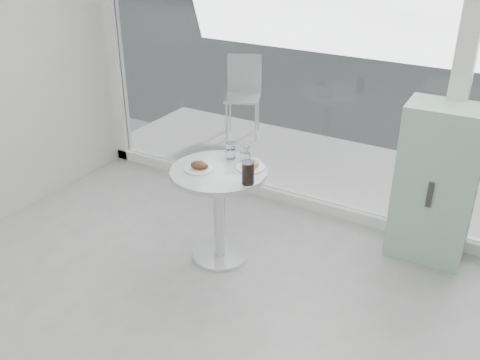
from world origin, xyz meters
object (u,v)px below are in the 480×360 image
Objects in this scene: plate_fritter at (199,167)px; water_tumbler_b at (245,154)px; patio_chair at (244,90)px; plate_donut at (251,166)px; main_table at (219,196)px; mint_cabinet at (436,184)px; cola_glass at (248,173)px; water_tumbler_a at (230,151)px.

plate_fritter is 0.38m from water_tumbler_b.
patio_chair is at bearing 112.64° from plate_fritter.
plate_donut is 1.74× the size of water_tumbler_b.
main_table is 0.62× the size of mint_cabinet.
plate_fritter is at bearing -145.25° from plate_donut.
cola_glass reaches higher than water_tumbler_b.
main_table is 0.82× the size of patio_chair.
patio_chair is 2.35m from water_tumbler_a.
patio_chair reaches higher than plate_fritter.
mint_cabinet reaches higher than patio_chair.
water_tumbler_b is 0.39m from cola_glass.
water_tumbler_a is at bearing 98.66° from main_table.
main_table is 0.34m from plate_donut.
mint_cabinet is 10.20× the size of water_tumbler_b.
water_tumbler_a reaches higher than water_tumbler_b.
main_table is at bearing 31.63° from plate_fritter.
water_tumbler_b is (0.12, 0.02, -0.00)m from water_tumbler_a.
plate_donut reaches higher than main_table.
plate_donut is at bearing -82.89° from patio_chair.
water_tumbler_b is at bearing 122.69° from cola_glass.
main_table is 0.38m from water_tumbler_b.
main_table is 6.30× the size of water_tumbler_b.
water_tumbler_b is at bearing 135.70° from plate_donut.
mint_cabinet reaches higher than water_tumbler_b.
plate_donut is at bearing -150.22° from mint_cabinet.
patio_chair is (-1.11, 2.30, 0.03)m from main_table.
water_tumbler_a is 0.12m from water_tumbler_b.
water_tumbler_b is 0.73× the size of cola_glass.
patio_chair is 4.47× the size of plate_fritter.
patio_chair is 4.39× the size of plate_donut.
mint_cabinet is at bearing 26.02° from water_tumbler_b.
water_tumbler_b is at bearing -155.80° from mint_cabinet.
mint_cabinet is at bearing 31.60° from plate_donut.
plate_donut is at bearing -44.30° from water_tumbler_b.
water_tumbler_b is (0.09, 0.24, 0.27)m from main_table.
mint_cabinet is 9.81× the size of water_tumbler_a.
patio_chair reaches higher than water_tumbler_b.
main_table is at bearing -109.64° from water_tumbler_b.
main_table is 0.28m from plate_fritter.
water_tumbler_a reaches higher than plate_donut.
main_table is at bearing -143.40° from plate_donut.
cola_glass is at bearing -140.58° from mint_cabinet.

